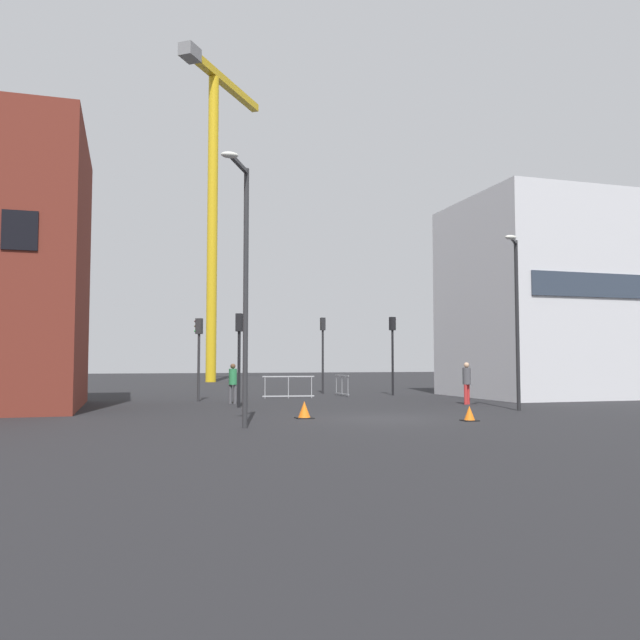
{
  "coord_description": "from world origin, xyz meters",
  "views": [
    {
      "loc": [
        -7.73,
        -19.07,
        1.8
      ],
      "look_at": [
        0.0,
        6.91,
        3.51
      ],
      "focal_mm": 36.52,
      "sensor_mm": 36.0,
      "label": 1
    }
  ],
  "objects_px": {
    "traffic_light_corner": "(199,345)",
    "traffic_light_far": "(323,343)",
    "pedestrian_waiting": "(467,380)",
    "traffic_light_verge": "(393,343)",
    "construction_crane": "(214,184)",
    "traffic_cone_by_barrier": "(469,414)",
    "traffic_cone_orange": "(304,410)",
    "streetlamp_tall": "(244,272)",
    "traffic_light_near": "(239,344)",
    "pedestrian_walking": "(233,380)",
    "streetlamp_short": "(516,308)"
  },
  "relations": [
    {
      "from": "pedestrian_waiting",
      "to": "streetlamp_tall",
      "type": "bearing_deg",
      "value": -146.46
    },
    {
      "from": "streetlamp_tall",
      "to": "traffic_cone_by_barrier",
      "type": "distance_m",
      "value": 8.02
    },
    {
      "from": "traffic_light_verge",
      "to": "traffic_cone_orange",
      "type": "bearing_deg",
      "value": -124.1
    },
    {
      "from": "streetlamp_tall",
      "to": "traffic_cone_by_barrier",
      "type": "height_order",
      "value": "streetlamp_tall"
    },
    {
      "from": "pedestrian_walking",
      "to": "traffic_light_verge",
      "type": "bearing_deg",
      "value": 24.96
    },
    {
      "from": "traffic_light_verge",
      "to": "pedestrian_waiting",
      "type": "bearing_deg",
      "value": -88.66
    },
    {
      "from": "traffic_light_corner",
      "to": "traffic_light_verge",
      "type": "bearing_deg",
      "value": 11.93
    },
    {
      "from": "streetlamp_short",
      "to": "traffic_cone_by_barrier",
      "type": "bearing_deg",
      "value": -140.63
    },
    {
      "from": "traffic_light_far",
      "to": "traffic_cone_orange",
      "type": "relative_size",
      "value": 7.85
    },
    {
      "from": "construction_crane",
      "to": "traffic_light_near",
      "type": "distance_m",
      "value": 34.78
    },
    {
      "from": "streetlamp_tall",
      "to": "traffic_light_verge",
      "type": "relative_size",
      "value": 1.72
    },
    {
      "from": "construction_crane",
      "to": "traffic_light_far",
      "type": "distance_m",
      "value": 26.48
    },
    {
      "from": "traffic_light_far",
      "to": "traffic_cone_by_barrier",
      "type": "height_order",
      "value": "traffic_light_far"
    },
    {
      "from": "traffic_light_corner",
      "to": "traffic_light_verge",
      "type": "height_order",
      "value": "traffic_light_verge"
    },
    {
      "from": "streetlamp_short",
      "to": "pedestrian_walking",
      "type": "distance_m",
      "value": 11.89
    },
    {
      "from": "traffic_light_verge",
      "to": "traffic_cone_orange",
      "type": "xyz_separation_m",
      "value": [
        -8.05,
        -11.9,
        -2.51
      ]
    },
    {
      "from": "traffic_light_verge",
      "to": "traffic_light_far",
      "type": "distance_m",
      "value": 4.18
    },
    {
      "from": "traffic_light_verge",
      "to": "traffic_light_near",
      "type": "xyz_separation_m",
      "value": [
        -9.23,
        -6.48,
        -0.28
      ]
    },
    {
      "from": "traffic_light_near",
      "to": "pedestrian_walking",
      "type": "xyz_separation_m",
      "value": [
        0.11,
        2.24,
        -1.49
      ]
    },
    {
      "from": "traffic_light_near",
      "to": "traffic_cone_orange",
      "type": "distance_m",
      "value": 5.97
    },
    {
      "from": "construction_crane",
      "to": "traffic_light_corner",
      "type": "xyz_separation_m",
      "value": [
        -3.95,
        -27.0,
        -14.86
      ]
    },
    {
      "from": "traffic_light_verge",
      "to": "pedestrian_walking",
      "type": "height_order",
      "value": "traffic_light_verge"
    },
    {
      "from": "traffic_light_corner",
      "to": "traffic_light_near",
      "type": "distance_m",
      "value": 4.44
    },
    {
      "from": "construction_crane",
      "to": "traffic_cone_by_barrier",
      "type": "distance_m",
      "value": 42.69
    },
    {
      "from": "traffic_cone_orange",
      "to": "traffic_light_verge",
      "type": "bearing_deg",
      "value": 55.9
    },
    {
      "from": "traffic_light_corner",
      "to": "traffic_light_far",
      "type": "height_order",
      "value": "traffic_light_far"
    },
    {
      "from": "pedestrian_waiting",
      "to": "traffic_light_verge",
      "type": "bearing_deg",
      "value": 91.34
    },
    {
      "from": "pedestrian_walking",
      "to": "traffic_cone_by_barrier",
      "type": "bearing_deg",
      "value": -60.58
    },
    {
      "from": "traffic_light_corner",
      "to": "pedestrian_walking",
      "type": "xyz_separation_m",
      "value": [
        1.23,
        -2.06,
        -1.53
      ]
    },
    {
      "from": "pedestrian_walking",
      "to": "pedestrian_waiting",
      "type": "bearing_deg",
      "value": -18.99
    },
    {
      "from": "traffic_light_near",
      "to": "pedestrian_walking",
      "type": "relative_size",
      "value": 2.16
    },
    {
      "from": "streetlamp_tall",
      "to": "traffic_light_near",
      "type": "xyz_separation_m",
      "value": [
        1.23,
        8.01,
        -1.73
      ]
    },
    {
      "from": "traffic_cone_orange",
      "to": "traffic_cone_by_barrier",
      "type": "bearing_deg",
      "value": -26.6
    },
    {
      "from": "construction_crane",
      "to": "streetlamp_short",
      "type": "xyz_separation_m",
      "value": [
        6.55,
        -35.97,
        -13.65
      ]
    },
    {
      "from": "traffic_light_far",
      "to": "traffic_cone_orange",
      "type": "height_order",
      "value": "traffic_light_far"
    },
    {
      "from": "traffic_light_far",
      "to": "pedestrian_waiting",
      "type": "distance_m",
      "value": 11.01
    },
    {
      "from": "streetlamp_short",
      "to": "traffic_cone_orange",
      "type": "relative_size",
      "value": 11.64
    },
    {
      "from": "traffic_light_verge",
      "to": "pedestrian_waiting",
      "type": "height_order",
      "value": "traffic_light_verge"
    },
    {
      "from": "traffic_light_verge",
      "to": "pedestrian_waiting",
      "type": "distance_m",
      "value": 7.64
    },
    {
      "from": "streetlamp_tall",
      "to": "traffic_light_corner",
      "type": "relative_size",
      "value": 1.91
    },
    {
      "from": "streetlamp_tall",
      "to": "traffic_light_near",
      "type": "relative_size",
      "value": 1.94
    },
    {
      "from": "pedestrian_waiting",
      "to": "construction_crane",
      "type": "bearing_deg",
      "value": 101.5
    },
    {
      "from": "pedestrian_waiting",
      "to": "traffic_cone_orange",
      "type": "xyz_separation_m",
      "value": [
        -8.23,
        -4.46,
        -0.77
      ]
    },
    {
      "from": "traffic_cone_by_barrier",
      "to": "pedestrian_waiting",
      "type": "bearing_deg",
      "value": 61.26
    },
    {
      "from": "streetlamp_tall",
      "to": "streetlamp_short",
      "type": "relative_size",
      "value": 1.13
    },
    {
      "from": "streetlamp_tall",
      "to": "traffic_light_verge",
      "type": "xyz_separation_m",
      "value": [
        10.46,
        14.49,
        -1.45
      ]
    },
    {
      "from": "streetlamp_short",
      "to": "traffic_light_near",
      "type": "bearing_deg",
      "value": 153.54
    },
    {
      "from": "traffic_light_far",
      "to": "traffic_cone_orange",
      "type": "xyz_separation_m",
      "value": [
        -5.09,
        -14.85,
        -2.57
      ]
    },
    {
      "from": "traffic_light_corner",
      "to": "traffic_light_verge",
      "type": "distance_m",
      "value": 10.57
    },
    {
      "from": "streetlamp_short",
      "to": "traffic_light_near",
      "type": "height_order",
      "value": "streetlamp_short"
    }
  ]
}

